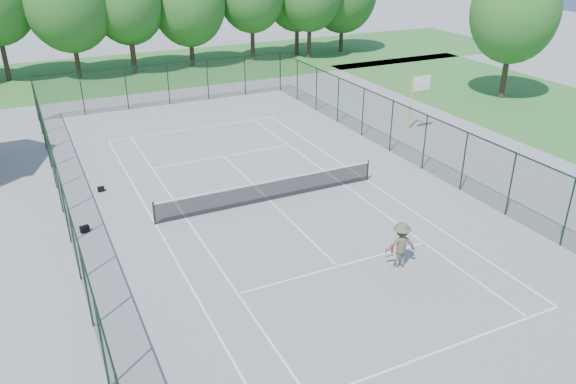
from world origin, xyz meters
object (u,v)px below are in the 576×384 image
(tennis_net, at_px, (270,190))
(tennis_player, at_px, (401,245))
(basketball_goal, at_px, (417,92))
(sports_bag_a, at_px, (85,229))

(tennis_net, distance_m, tennis_player, 7.67)
(basketball_goal, bearing_deg, sports_bag_a, -167.47)
(tennis_net, relative_size, basketball_goal, 3.04)
(sports_bag_a, bearing_deg, tennis_player, -50.43)
(basketball_goal, height_order, tennis_player, basketball_goal)
(sports_bag_a, relative_size, tennis_player, 0.20)
(basketball_goal, height_order, sports_bag_a, basketball_goal)
(tennis_net, xyz_separation_m, basketball_goal, (12.43, 5.26, 1.99))
(sports_bag_a, xyz_separation_m, tennis_player, (10.51, -8.00, 0.77))
(tennis_net, bearing_deg, basketball_goal, 22.94)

